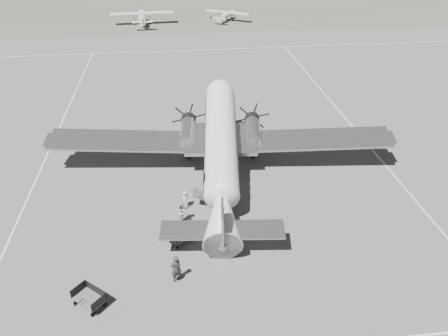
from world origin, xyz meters
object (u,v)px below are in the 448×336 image
Objects in this scene: ramp_agent at (183,212)px; dc3_airliner at (221,149)px; light_plane_right at (227,16)px; passenger at (185,199)px; ground_crew at (176,268)px; baggage_cart_far at (89,299)px; light_plane_left at (142,18)px; baggage_cart_near at (182,236)px.

dc3_airliner is at bearing -24.71° from ramp_agent.
passenger is at bearing -68.71° from light_plane_right.
passenger is at bearing 0.91° from ramp_agent.
dc3_airliner is at bearing -139.81° from ground_crew.
dc3_airliner reaches higher than light_plane_right.
ground_crew is (-11.73, -66.90, 0.01)m from light_plane_right.
light_plane_right is 60.44m from passenger.
dc3_airliner is at bearing 95.62° from baggage_cart_far.
light_plane_right is at bearing -3.17° from ramp_agent.
dc3_airliner is 15.60m from baggage_cart_far.
light_plane_left reaches higher than passenger.
dc3_airliner reaches higher than baggage_cart_far.
light_plane_right is (16.06, 1.09, -0.28)m from light_plane_left.
light_plane_left reaches higher than baggage_cart_near.
ground_crew is at bearing -103.86° from dc3_airliner.
baggage_cart_far is (-16.72, -68.26, -0.42)m from light_plane_right.
ground_crew is 5.76m from ramp_agent.
light_plane_left is 65.96m from ground_crew.
light_plane_left is 16.10m from light_plane_right.
passenger is (5.87, 8.80, 0.19)m from baggage_cart_far.
light_plane_right is at bearing -29.99° from passenger.
baggage_cart_far is 0.98× the size of ground_crew.
baggage_cart_far is (-5.45, -4.90, 0.04)m from baggage_cart_near.
ramp_agent is at bearing -126.75° from ground_crew.
passenger is at bearing -126.56° from ground_crew.
baggage_cart_far is at bearing -173.64° from baggage_cart_near.
dc3_airliner reaches higher than baggage_cart_near.
baggage_cart_near is (-11.27, -63.35, -0.45)m from light_plane_right.
light_plane_right is 64.35m from baggage_cart_near.
baggage_cart_far is 1.30× the size of passenger.
baggage_cart_far is 1.10× the size of ramp_agent.
light_plane_right is at bearing -129.76° from ground_crew.
ground_crew is (4.99, 1.35, 0.43)m from baggage_cart_far.
light_plane_right reaches higher than baggage_cart_far.
baggage_cart_near is at bearing -179.09° from ramp_agent.
dc3_airliner is 12.01m from ground_crew.
ground_crew is at bearing 153.60° from passenger.
ground_crew is at bearing -133.02° from baggage_cart_near.
baggage_cart_far is at bearing -93.31° from light_plane_left.
passenger is at bearing -87.65° from light_plane_left.
baggage_cart_far is at bearing 148.28° from ramp_agent.
baggage_cart_far is (-0.66, -67.17, -0.69)m from light_plane_left.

